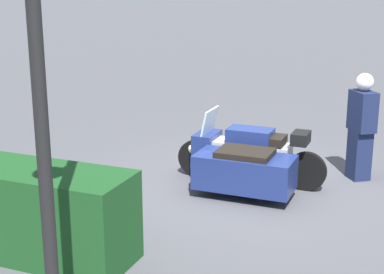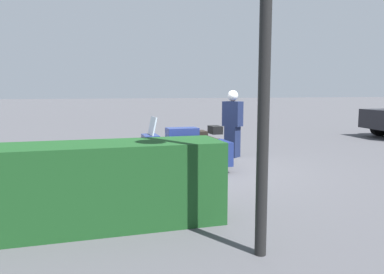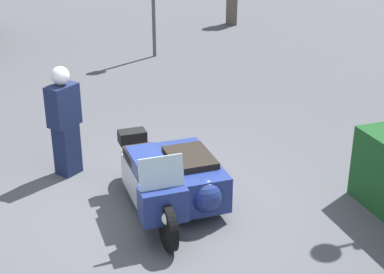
{
  "view_description": "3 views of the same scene",
  "coord_description": "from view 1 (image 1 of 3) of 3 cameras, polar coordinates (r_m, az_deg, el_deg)",
  "views": [
    {
      "loc": [
        -2.43,
        8.25,
        3.16
      ],
      "look_at": [
        0.74,
        0.47,
        0.85
      ],
      "focal_mm": 55.0,
      "sensor_mm": 36.0,
      "label": 1
    },
    {
      "loc": [
        2.19,
        7.79,
        1.69
      ],
      "look_at": [
        0.07,
        0.64,
        0.77
      ],
      "focal_mm": 35.0,
      "sensor_mm": 36.0,
      "label": 2
    },
    {
      "loc": [
        6.8,
        -1.94,
        4.2
      ],
      "look_at": [
        -0.31,
        0.54,
        0.87
      ],
      "focal_mm": 55.0,
      "sensor_mm": 36.0,
      "label": 3
    }
  ],
  "objects": [
    {
      "name": "ground_plane",
      "position": [
        9.16,
        5.44,
        -4.85
      ],
      "size": [
        160.0,
        160.0,
        0.0
      ],
      "primitive_type": "plane",
      "color": "#4C4C51"
    },
    {
      "name": "police_motorcycle",
      "position": [
        8.9,
        4.77,
        -2.38
      ],
      "size": [
        2.4,
        1.27,
        1.14
      ],
      "rotation": [
        0.0,
        0.0,
        0.0
      ],
      "color": "black",
      "rests_on": "ground"
    },
    {
      "name": "officer_rider",
      "position": [
        9.62,
        16.12,
        1.22
      ],
      "size": [
        0.5,
        0.54,
        1.71
      ],
      "rotation": [
        0.0,
        0.0,
        -2.51
      ],
      "color": "#192347",
      "rests_on": "ground"
    }
  ]
}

